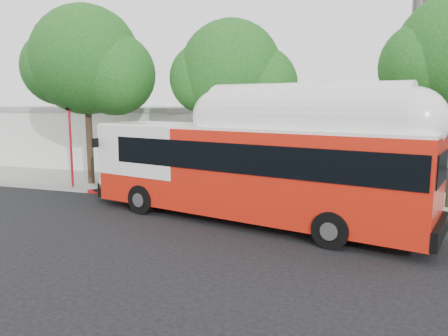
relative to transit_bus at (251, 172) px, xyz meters
name	(u,v)px	position (x,y,z in m)	size (l,w,h in m)	color
ground	(207,227)	(-1.33, -1.27, -1.99)	(120.00, 120.00, 0.00)	black
sidewalk	(252,192)	(-1.33, 5.23, -1.92)	(60.00, 5.00, 0.15)	gray
curb_strip	(237,203)	(-1.33, 2.63, -1.92)	(60.00, 0.30, 0.15)	gray
red_curb_segment	(178,198)	(-4.33, 2.63, -1.91)	(10.00, 0.32, 0.16)	maroon
street_tree_left	(94,64)	(-9.86, 4.29, 4.61)	(6.67, 5.80, 9.74)	#2D2116
street_tree_mid	(239,76)	(-1.92, 4.79, 3.91)	(5.75, 5.00, 8.62)	#2D2116
low_commercial_bldg	(102,134)	(-15.33, 12.73, 0.16)	(16.20, 10.20, 4.25)	silver
transit_bus	(251,172)	(0.00, 0.00, 0.00)	(14.61, 6.00, 4.27)	red
signal_pole	(71,147)	(-10.62, 3.00, 0.29)	(0.13, 0.42, 4.45)	red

